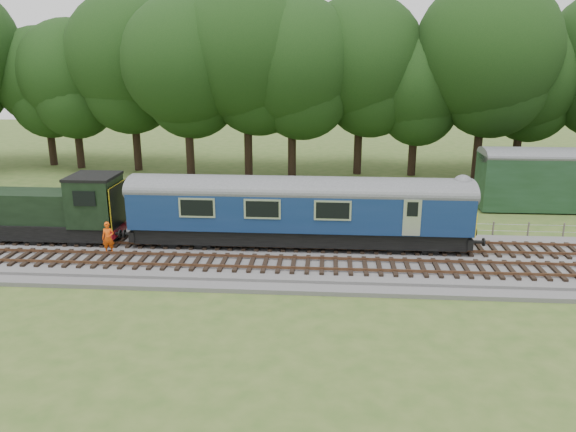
{
  "coord_description": "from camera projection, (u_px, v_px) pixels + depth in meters",
  "views": [
    {
      "loc": [
        2.29,
        -27.5,
        10.52
      ],
      "look_at": [
        0.2,
        1.4,
        2.0
      ],
      "focal_mm": 35.0,
      "sensor_mm": 36.0,
      "label": 1
    }
  ],
  "objects": [
    {
      "name": "worker",
      "position": [
        108.0,
        238.0,
        29.1
      ],
      "size": [
        0.68,
        0.49,
        1.72
      ],
      "primitive_type": "imported",
      "rotation": [
        0.0,
        0.0,
        0.14
      ],
      "color": "#F2500C",
      "rests_on": "ballast"
    },
    {
      "name": "tree_line",
      "position": [
        302.0,
        173.0,
        50.49
      ],
      "size": [
        70.0,
        8.0,
        18.0
      ],
      "primitive_type": null,
      "color": "black",
      "rests_on": "ground"
    },
    {
      "name": "fence",
      "position": [
        288.0,
        233.0,
        33.75
      ],
      "size": [
        64.0,
        0.12,
        1.0
      ],
      "primitive_type": null,
      "color": "#6B6054",
      "rests_on": "ground"
    },
    {
      "name": "track_south",
      "position": [
        280.0,
        264.0,
        27.79
      ],
      "size": [
        67.2,
        2.4,
        0.21
      ],
      "color": "black",
      "rests_on": "ballast"
    },
    {
      "name": "shunter_loco",
      "position": [
        49.0,
        212.0,
        31.14
      ],
      "size": [
        8.92,
        2.6,
        3.38
      ],
      "color": "black",
      "rests_on": "ground"
    },
    {
      "name": "shed",
      "position": [
        505.0,
        175.0,
        43.14
      ],
      "size": [
        3.78,
        3.78,
        2.73
      ],
      "rotation": [
        0.0,
        0.0,
        -0.15
      ],
      "color": "#173419",
      "rests_on": "ground"
    },
    {
      "name": "track_north",
      "position": [
        284.0,
        244.0,
        30.67
      ],
      "size": [
        67.2,
        2.4,
        0.21
      ],
      "color": "black",
      "rests_on": "ballast"
    },
    {
      "name": "ground",
      "position": [
        282.0,
        260.0,
        29.44
      ],
      "size": [
        120.0,
        120.0,
        0.0
      ],
      "primitive_type": "plane",
      "color": "#395720",
      "rests_on": "ground"
    },
    {
      "name": "dmu_railcar",
      "position": [
        299.0,
        205.0,
        29.99
      ],
      "size": [
        18.05,
        2.86,
        3.88
      ],
      "color": "black",
      "rests_on": "ground"
    },
    {
      "name": "ballast",
      "position": [
        282.0,
        257.0,
        29.39
      ],
      "size": [
        70.0,
        7.0,
        0.35
      ],
      "primitive_type": "cube",
      "color": "#4C4C4F",
      "rests_on": "ground"
    }
  ]
}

